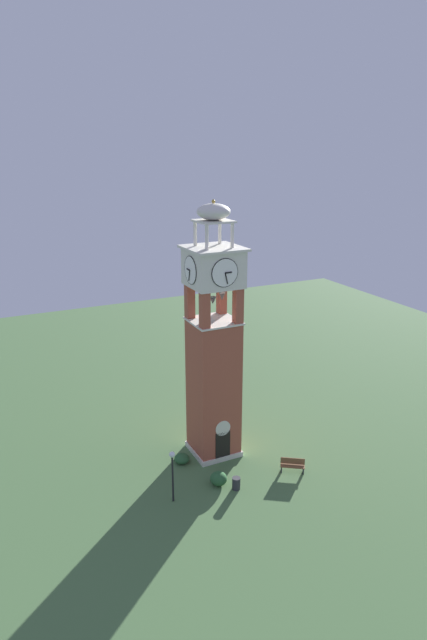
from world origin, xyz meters
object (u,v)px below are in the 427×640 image
Objects in this scene: trash_bin at (236,483)px; lamp_post at (172,467)px; park_bench at (293,465)px; clock_tower at (214,355)px.

lamp_post is at bearing 171.29° from trash_bin.
park_bench is 0.46× the size of lamp_post.
lamp_post reaches higher than trash_bin.
park_bench is at bearing 0.36° from trash_bin.
trash_bin is at bearing -179.64° from park_bench.
lamp_post is (-4.65, -3.99, -4.91)m from clock_tower.
lamp_post is at bearing -139.39° from clock_tower.
park_bench reaches higher than trash_bin.
trash_bin is at bearing -97.77° from clock_tower.
park_bench is 1.97× the size of trash_bin.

